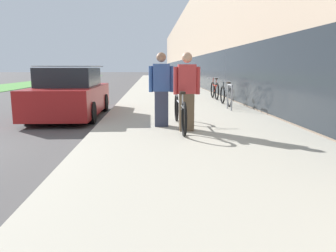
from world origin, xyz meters
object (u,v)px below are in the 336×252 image
object	(u,v)px
person_rider	(187,92)
person_bystander	(161,90)
cruiser_bike_middle	(215,90)
parked_sedan_curbside	(70,95)
bike_rack_hoop	(230,94)
tandem_bicycle	(180,112)
cruiser_bike_nearest	(226,95)

from	to	relation	value
person_rider	person_bystander	bearing A→B (deg)	131.55
cruiser_bike_middle	parked_sedan_curbside	bearing A→B (deg)	-140.31
cruiser_bike_middle	person_rider	bearing A→B (deg)	-105.62
cruiser_bike_middle	person_bystander	bearing A→B (deg)	-110.93
person_rider	bike_rack_hoop	bearing A→B (deg)	63.02
bike_rack_hoop	parked_sedan_curbside	bearing A→B (deg)	-173.64
person_bystander	cruiser_bike_middle	size ratio (longest dim) A/B	1.01
person_rider	tandem_bicycle	bearing A→B (deg)	109.13
tandem_bicycle	person_rider	bearing A→B (deg)	-70.87
person_bystander	cruiser_bike_middle	xyz separation A→B (m)	(2.61, 6.84, -0.47)
person_bystander	bike_rack_hoop	xyz separation A→B (m)	(2.36, 2.99, -0.35)
person_rider	cruiser_bike_nearest	distance (m)	5.31
person_bystander	bike_rack_hoop	size ratio (longest dim) A/B	2.04
cruiser_bike_nearest	parked_sedan_curbside	world-z (taller)	parked_sedan_curbside
tandem_bicycle	person_bystander	bearing A→B (deg)	147.48
person_rider	person_bystander	xyz separation A→B (m)	(-0.53, 0.60, 0.01)
bike_rack_hoop	cruiser_bike_middle	distance (m)	3.85
bike_rack_hoop	cruiser_bike_nearest	world-z (taller)	cruiser_bike_nearest
person_rider	cruiser_bike_middle	size ratio (longest dim) A/B	1.00
cruiser_bike_nearest	cruiser_bike_middle	distance (m)	2.55
tandem_bicycle	person_bystander	size ratio (longest dim) A/B	1.53
tandem_bicycle	cruiser_bike_middle	size ratio (longest dim) A/B	1.55
cruiser_bike_nearest	parked_sedan_curbside	bearing A→B (deg)	-160.41
person_bystander	bike_rack_hoop	distance (m)	3.83
cruiser_bike_nearest	parked_sedan_curbside	xyz separation A→B (m)	(-5.24, -1.86, 0.19)
tandem_bicycle	parked_sedan_curbside	world-z (taller)	parked_sedan_curbside
bike_rack_hoop	cruiser_bike_nearest	bearing A→B (deg)	82.34
tandem_bicycle	cruiser_bike_nearest	distance (m)	5.03
person_bystander	cruiser_bike_middle	distance (m)	7.33
bike_rack_hoop	parked_sedan_curbside	distance (m)	5.09
cruiser_bike_nearest	person_rider	bearing A→B (deg)	-112.28
tandem_bicycle	person_bystander	xyz separation A→B (m)	(-0.42, 0.27, 0.49)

